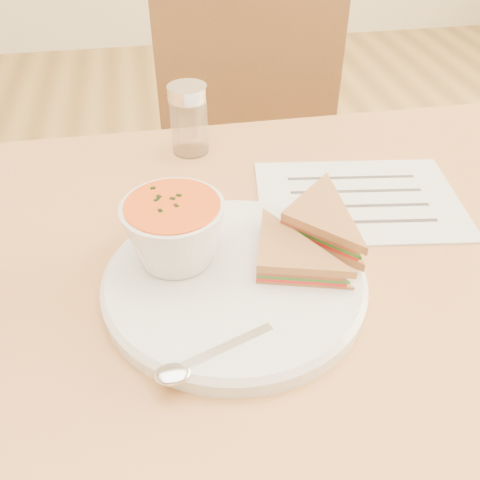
{
  "coord_description": "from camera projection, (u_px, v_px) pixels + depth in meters",
  "views": [
    {
      "loc": [
        -0.16,
        -0.46,
        1.16
      ],
      "look_at": [
        -0.08,
        -0.02,
        0.8
      ],
      "focal_mm": 40.0,
      "sensor_mm": 36.0,
      "label": 1
    }
  ],
  "objects": [
    {
      "name": "dining_table",
      "position": [
        288.0,
        429.0,
        0.87
      ],
      "size": [
        1.0,
        0.7,
        0.75
      ],
      "primitive_type": null,
      "color": "olive",
      "rests_on": "floor"
    },
    {
      "name": "paper_menu",
      "position": [
        358.0,
        199.0,
        0.72
      ],
      "size": [
        0.29,
        0.23,
        0.0
      ],
      "primitive_type": null,
      "rotation": [
        0.0,
        0.0,
        -0.14
      ],
      "color": "white",
      "rests_on": "dining_table"
    },
    {
      "name": "sandwich_half_b",
      "position": [
        280.0,
        225.0,
        0.61
      ],
      "size": [
        0.15,
        0.15,
        0.03
      ],
      "primitive_type": null,
      "rotation": [
        0.0,
        0.0,
        -0.81
      ],
      "color": "#BF7543",
      "rests_on": "plate"
    },
    {
      "name": "plate",
      "position": [
        234.0,
        282.0,
        0.59
      ],
      "size": [
        0.3,
        0.3,
        0.02
      ],
      "primitive_type": null,
      "rotation": [
        0.0,
        0.0,
        -0.05
      ],
      "color": "white",
      "rests_on": "dining_table"
    },
    {
      "name": "condiment_shaker",
      "position": [
        189.0,
        119.0,
        0.79
      ],
      "size": [
        0.07,
        0.07,
        0.1
      ],
      "primitive_type": null,
      "rotation": [
        0.0,
        0.0,
        0.3
      ],
      "color": "silver",
      "rests_on": "dining_table"
    },
    {
      "name": "soup_bowl",
      "position": [
        175.0,
        235.0,
        0.58
      ],
      "size": [
        0.14,
        0.14,
        0.08
      ],
      "primitive_type": null,
      "rotation": [
        0.0,
        0.0,
        -0.37
      ],
      "color": "white",
      "rests_on": "plate"
    },
    {
      "name": "sandwich_half_a",
      "position": [
        256.0,
        277.0,
        0.56
      ],
      "size": [
        0.13,
        0.13,
        0.03
      ],
      "primitive_type": null,
      "rotation": [
        0.0,
        0.0,
        -0.28
      ],
      "color": "#BF7543",
      "rests_on": "plate"
    },
    {
      "name": "chair_far",
      "position": [
        232.0,
        215.0,
        1.19
      ],
      "size": [
        0.53,
        0.53,
        0.92
      ],
      "primitive_type": null,
      "rotation": [
        0.0,
        0.0,
        2.78
      ],
      "color": "brown",
      "rests_on": "floor"
    },
    {
      "name": "spoon",
      "position": [
        220.0,
        351.0,
        0.49
      ],
      "size": [
        0.17,
        0.09,
        0.01
      ],
      "primitive_type": null,
      "rotation": [
        0.0,
        0.0,
        0.38
      ],
      "color": "silver",
      "rests_on": "plate"
    }
  ]
}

